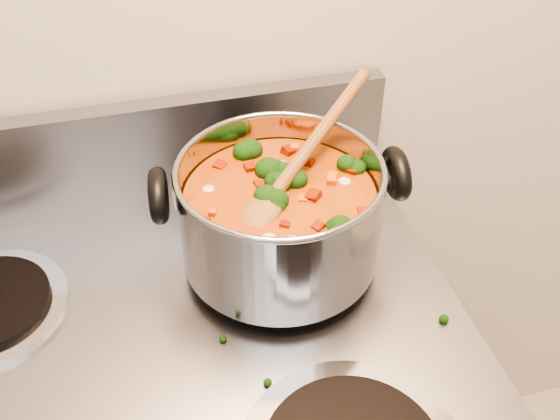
% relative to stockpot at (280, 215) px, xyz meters
% --- Properties ---
extents(stockpot, '(0.31, 0.25, 0.15)m').
position_rel_stockpot_xyz_m(stockpot, '(0.00, 0.00, 0.00)').
color(stockpot, '#9C9CA4').
rests_on(stockpot, electric_range).
extents(wooden_spoon, '(0.24, 0.22, 0.09)m').
position_rel_stockpot_xyz_m(wooden_spoon, '(0.02, 0.01, 0.05)').
color(wooden_spoon, brown).
rests_on(wooden_spoon, stockpot).
extents(cooktop_crumbs, '(0.26, 0.33, 0.01)m').
position_rel_stockpot_xyz_m(cooktop_crumbs, '(-0.03, -0.07, -0.08)').
color(cooktop_crumbs, black).
rests_on(cooktop_crumbs, electric_range).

